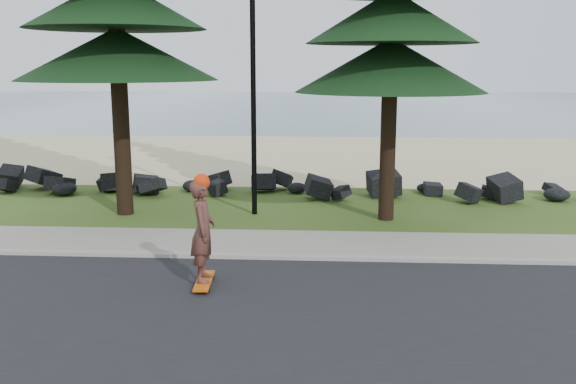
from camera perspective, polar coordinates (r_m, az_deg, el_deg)
ground at (r=14.35m, az=-4.42°, el=-4.87°), size 160.00×160.00×0.00m
road at (r=10.16m, az=-7.95°, el=-11.87°), size 160.00×7.00×0.02m
kerb at (r=13.48m, az=-4.95°, el=-5.73°), size 160.00×0.20×0.10m
sidewalk at (r=14.53m, az=-4.32°, el=-4.50°), size 160.00×2.00×0.08m
beach_sand at (r=28.49m, az=-0.45°, el=3.28°), size 160.00×15.00×0.01m
ocean at (r=64.80m, az=1.78°, el=7.79°), size 160.00×58.00×0.01m
seawall_boulders at (r=19.75m, az=-2.21°, el=-0.35°), size 60.00×2.40×1.10m
lamp_post at (r=16.96m, az=-3.13°, el=11.78°), size 0.25×0.14×8.14m
skateboarder at (r=11.64m, az=-7.57°, el=-3.48°), size 0.48×1.13×2.07m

